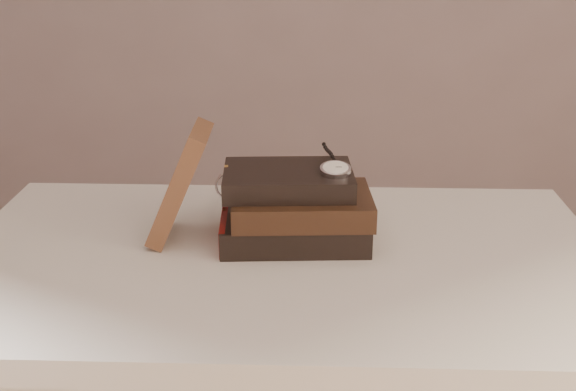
{
  "coord_description": "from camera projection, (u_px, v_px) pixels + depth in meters",
  "views": [
    {
      "loc": [
        0.05,
        -0.67,
        1.23
      ],
      "look_at": [
        0.01,
        0.4,
        0.82
      ],
      "focal_mm": 46.08,
      "sensor_mm": 36.0,
      "label": 1
    }
  ],
  "objects": [
    {
      "name": "pocket_watch",
      "position": [
        335.0,
        168.0,
        1.13
      ],
      "size": [
        0.05,
        0.15,
        0.02
      ],
      "color": "silver",
      "rests_on": "book_stack"
    },
    {
      "name": "table",
      "position": [
        281.0,
        306.0,
        1.16
      ],
      "size": [
        1.0,
        0.6,
        0.75
      ],
      "color": "silver",
      "rests_on": "ground"
    },
    {
      "name": "journal",
      "position": [
        180.0,
        183.0,
        1.15
      ],
      "size": [
        0.11,
        0.12,
        0.18
      ],
      "primitive_type": "cube",
      "rotation": [
        0.0,
        0.41,
        0.03
      ],
      "color": "#472A1B",
      "rests_on": "table"
    },
    {
      "name": "book_stack",
      "position": [
        295.0,
        208.0,
        1.16
      ],
      "size": [
        0.24,
        0.17,
        0.12
      ],
      "color": "black",
      "rests_on": "table"
    },
    {
      "name": "eyeglasses",
      "position": [
        244.0,
        185.0,
        1.22
      ],
      "size": [
        0.1,
        0.12,
        0.05
      ],
      "color": "silver",
      "rests_on": "book_stack"
    }
  ]
}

